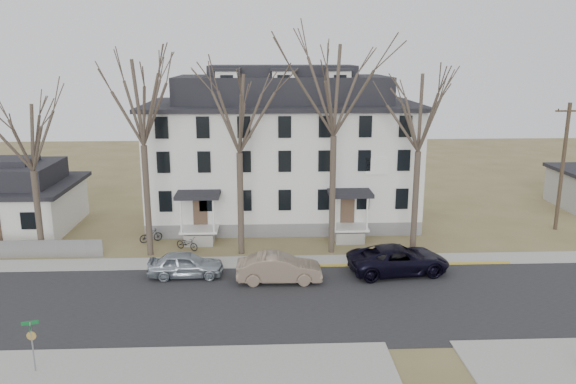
{
  "coord_description": "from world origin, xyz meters",
  "views": [
    {
      "loc": [
        -3.45,
        -25.52,
        12.91
      ],
      "look_at": [
        -1.94,
        9.0,
        4.36
      ],
      "focal_mm": 35.0,
      "sensor_mm": 36.0,
      "label": 1
    }
  ],
  "objects_px": {
    "boarding_house": "(282,152)",
    "car_navy": "(398,260)",
    "tree_far_left": "(141,96)",
    "utility_pole_far": "(563,166)",
    "tree_mid_right": "(421,107)",
    "bicycle_left": "(187,244)",
    "small_house": "(17,200)",
    "bicycle_right": "(151,236)",
    "tree_mid_left": "(239,108)",
    "tree_bungalow": "(29,133)",
    "street_sign": "(32,338)",
    "car_silver": "(186,265)",
    "tree_center": "(335,84)",
    "car_tan": "(279,269)"
  },
  "relations": [
    {
      "from": "small_house",
      "to": "car_silver",
      "type": "distance_m",
      "value": 17.24
    },
    {
      "from": "boarding_house",
      "to": "small_house",
      "type": "bearing_deg",
      "value": -174.41
    },
    {
      "from": "small_house",
      "to": "bicycle_left",
      "type": "distance_m",
      "value": 14.52
    },
    {
      "from": "bicycle_left",
      "to": "street_sign",
      "type": "distance_m",
      "value": 15.42
    },
    {
      "from": "car_silver",
      "to": "boarding_house",
      "type": "bearing_deg",
      "value": -27.92
    },
    {
      "from": "car_tan",
      "to": "street_sign",
      "type": "bearing_deg",
      "value": 131.82
    },
    {
      "from": "tree_mid_right",
      "to": "bicycle_right",
      "type": "height_order",
      "value": "tree_mid_right"
    },
    {
      "from": "tree_mid_right",
      "to": "bicycle_left",
      "type": "distance_m",
      "value": 17.74
    },
    {
      "from": "tree_far_left",
      "to": "car_tan",
      "type": "relative_size",
      "value": 2.79
    },
    {
      "from": "bicycle_left",
      "to": "bicycle_right",
      "type": "height_order",
      "value": "bicycle_right"
    },
    {
      "from": "small_house",
      "to": "tree_far_left",
      "type": "distance_m",
      "value": 15.0
    },
    {
      "from": "small_house",
      "to": "utility_pole_far",
      "type": "xyz_separation_m",
      "value": [
        40.5,
        -2.0,
        2.66
      ]
    },
    {
      "from": "small_house",
      "to": "tree_bungalow",
      "type": "distance_m",
      "value": 9.43
    },
    {
      "from": "tree_bungalow",
      "to": "boarding_house",
      "type": "bearing_deg",
      "value": 27.01
    },
    {
      "from": "utility_pole_far",
      "to": "tree_far_left",
      "type": "bearing_deg",
      "value": -171.9
    },
    {
      "from": "small_house",
      "to": "utility_pole_far",
      "type": "height_order",
      "value": "utility_pole_far"
    },
    {
      "from": "tree_center",
      "to": "car_silver",
      "type": "height_order",
      "value": "tree_center"
    },
    {
      "from": "boarding_house",
      "to": "car_navy",
      "type": "height_order",
      "value": "boarding_house"
    },
    {
      "from": "tree_mid_left",
      "to": "bicycle_right",
      "type": "xyz_separation_m",
      "value": [
        -6.42,
        2.44,
        -9.11
      ]
    },
    {
      "from": "boarding_house",
      "to": "bicycle_right",
      "type": "height_order",
      "value": "boarding_house"
    },
    {
      "from": "tree_center",
      "to": "car_tan",
      "type": "xyz_separation_m",
      "value": [
        -3.63,
        -4.93,
        -10.27
      ]
    },
    {
      "from": "boarding_house",
      "to": "car_tan",
      "type": "relative_size",
      "value": 4.23
    },
    {
      "from": "small_house",
      "to": "bicycle_right",
      "type": "bearing_deg",
      "value": -19.53
    },
    {
      "from": "tree_mid_left",
      "to": "car_silver",
      "type": "relative_size",
      "value": 2.88
    },
    {
      "from": "tree_mid_left",
      "to": "tree_mid_right",
      "type": "xyz_separation_m",
      "value": [
        11.5,
        0.0,
        0.0
      ]
    },
    {
      "from": "tree_bungalow",
      "to": "street_sign",
      "type": "bearing_deg",
      "value": -70.54
    },
    {
      "from": "utility_pole_far",
      "to": "car_silver",
      "type": "relative_size",
      "value": 2.15
    },
    {
      "from": "tree_mid_left",
      "to": "tree_mid_right",
      "type": "distance_m",
      "value": 11.5
    },
    {
      "from": "tree_bungalow",
      "to": "street_sign",
      "type": "distance_m",
      "value": 16.25
    },
    {
      "from": "boarding_house",
      "to": "car_tan",
      "type": "xyz_separation_m",
      "value": [
        -0.63,
        -13.09,
        -4.57
      ]
    },
    {
      "from": "small_house",
      "to": "bicycle_right",
      "type": "xyz_separation_m",
      "value": [
        10.58,
        -3.75,
        -1.76
      ]
    },
    {
      "from": "boarding_house",
      "to": "small_house",
      "type": "relative_size",
      "value": 2.39
    },
    {
      "from": "bicycle_right",
      "to": "tree_center",
      "type": "bearing_deg",
      "value": -129.11
    },
    {
      "from": "tree_bungalow",
      "to": "utility_pole_far",
      "type": "distance_m",
      "value": 36.88
    },
    {
      "from": "car_tan",
      "to": "tree_mid_right",
      "type": "bearing_deg",
      "value": -60.92
    },
    {
      "from": "bicycle_right",
      "to": "tree_far_left",
      "type": "bearing_deg",
      "value": 161.82
    },
    {
      "from": "small_house",
      "to": "bicycle_left",
      "type": "xyz_separation_m",
      "value": [
        13.33,
        -5.47,
        -1.8
      ]
    },
    {
      "from": "tree_far_left",
      "to": "bicycle_left",
      "type": "height_order",
      "value": "tree_far_left"
    },
    {
      "from": "car_navy",
      "to": "tree_bungalow",
      "type": "bearing_deg",
      "value": 72.88
    },
    {
      "from": "bicycle_left",
      "to": "tree_mid_left",
      "type": "bearing_deg",
      "value": -71.77
    },
    {
      "from": "boarding_house",
      "to": "car_silver",
      "type": "bearing_deg",
      "value": -116.9
    },
    {
      "from": "tree_mid_left",
      "to": "utility_pole_far",
      "type": "relative_size",
      "value": 1.34
    },
    {
      "from": "tree_far_left",
      "to": "tree_mid_left",
      "type": "height_order",
      "value": "tree_far_left"
    },
    {
      "from": "small_house",
      "to": "tree_bungalow",
      "type": "bearing_deg",
      "value": -57.16
    },
    {
      "from": "car_silver",
      "to": "car_navy",
      "type": "height_order",
      "value": "car_navy"
    },
    {
      "from": "tree_far_left",
      "to": "utility_pole_far",
      "type": "xyz_separation_m",
      "value": [
        29.5,
        4.2,
        -5.44
      ]
    },
    {
      "from": "utility_pole_far",
      "to": "bicycle_right",
      "type": "xyz_separation_m",
      "value": [
        -29.92,
        -1.76,
        -4.42
      ]
    },
    {
      "from": "tree_far_left",
      "to": "car_tan",
      "type": "height_order",
      "value": "tree_far_left"
    },
    {
      "from": "boarding_house",
      "to": "tree_bungalow",
      "type": "bearing_deg",
      "value": -152.99
    },
    {
      "from": "tree_mid_left",
      "to": "car_navy",
      "type": "distance_m",
      "value": 13.56
    }
  ]
}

